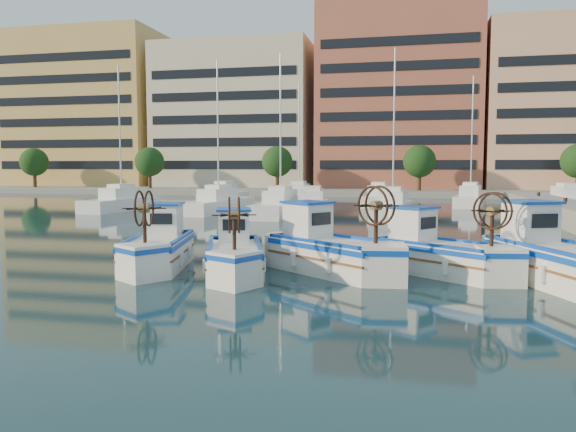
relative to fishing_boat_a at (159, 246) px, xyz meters
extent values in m
plane|color=#1A3E45|center=(5.35, -0.31, -0.76)|extent=(300.00, 300.00, 0.00)
cube|color=gray|center=(5.35, 66.69, -0.46)|extent=(180.00, 40.00, 0.60)
cube|color=tan|center=(-42.65, 64.69, 11.84)|extent=(24.00, 14.00, 24.00)
cube|color=black|center=(-42.65, 57.69, 11.84)|extent=(22.08, 0.12, 21.60)
cube|color=beige|center=(-17.65, 64.69, 10.34)|extent=(23.00, 14.00, 21.00)
cube|color=black|center=(-17.65, 57.69, 10.34)|extent=(21.16, 0.12, 18.90)
cube|color=#A55740|center=(6.35, 64.69, 12.34)|extent=(22.00, 14.00, 25.00)
cube|color=black|center=(6.35, 57.69, 12.34)|extent=(20.24, 0.12, 22.50)
cube|color=#E8A880|center=(29.35, 64.69, 10.84)|extent=(23.00, 14.00, 22.00)
cylinder|color=#3F2B19|center=(-44.65, 53.19, 0.74)|extent=(0.50, 0.50, 3.00)
sphere|color=#1E4719|center=(-44.65, 53.19, 3.44)|extent=(4.00, 4.00, 4.00)
cylinder|color=#3F2B19|center=(-26.65, 53.19, 0.74)|extent=(0.50, 0.50, 3.00)
sphere|color=#1E4719|center=(-26.65, 53.19, 3.44)|extent=(4.00, 4.00, 4.00)
cylinder|color=#3F2B19|center=(-8.65, 53.19, 0.74)|extent=(0.50, 0.50, 3.00)
sphere|color=#1E4719|center=(-8.65, 53.19, 3.44)|extent=(4.00, 4.00, 4.00)
cylinder|color=#3F2B19|center=(9.35, 53.19, 0.74)|extent=(0.50, 0.50, 3.00)
sphere|color=#1E4719|center=(9.35, 53.19, 3.44)|extent=(4.00, 4.00, 4.00)
cube|color=white|center=(-14.22, 23.05, -0.26)|extent=(3.04, 8.59, 1.00)
cylinder|color=silver|center=(-14.22, 23.05, 5.24)|extent=(0.12, 0.12, 11.00)
cube|color=white|center=(-5.99, 23.00, -0.26)|extent=(3.23, 9.27, 1.00)
cylinder|color=silver|center=(-5.99, 23.00, 5.24)|extent=(0.12, 0.12, 11.00)
cube|color=white|center=(-0.71, 21.40, -0.26)|extent=(2.34, 9.46, 1.00)
cylinder|color=silver|center=(-0.71, 21.40, 5.24)|extent=(0.12, 0.12, 11.00)
cube|color=white|center=(1.61, 21.30, -0.26)|extent=(3.47, 9.35, 1.00)
cube|color=white|center=(7.27, 21.30, -0.26)|extent=(2.63, 9.05, 1.00)
cylinder|color=silver|center=(7.27, 21.30, 5.24)|extent=(0.12, 0.12, 11.00)
cube|color=white|center=(-9.36, 34.02, -0.26)|extent=(2.78, 7.98, 1.00)
cube|color=white|center=(-2.03, 34.66, -0.26)|extent=(2.48, 8.15, 1.00)
cylinder|color=silver|center=(-2.03, 34.66, 5.24)|extent=(0.12, 0.12, 11.00)
cube|color=white|center=(5.65, 33.42, -0.26)|extent=(2.88, 8.39, 1.00)
cube|color=white|center=(13.66, 34.69, -0.26)|extent=(3.64, 8.84, 1.00)
cylinder|color=silver|center=(13.66, 34.69, 5.24)|extent=(0.12, 0.12, 11.00)
cube|color=white|center=(21.43, 33.73, -0.26)|extent=(2.77, 8.65, 1.00)
cube|color=white|center=(0.03, -0.14, -0.25)|extent=(2.61, 4.40, 1.03)
cube|color=#0E44B8|center=(0.03, -0.14, 0.14)|extent=(2.69, 4.53, 0.16)
cube|color=blue|center=(0.03, -0.14, 0.08)|extent=(2.14, 3.91, 0.06)
cube|color=white|center=(-0.22, 1.01, 0.80)|extent=(1.33, 1.48, 1.08)
cube|color=#0E44B8|center=(-0.22, 1.01, 1.39)|extent=(1.50, 1.65, 0.08)
cylinder|color=#331E14|center=(0.41, -1.86, 0.83)|extent=(0.12, 0.12, 1.14)
cylinder|color=brown|center=(0.41, -1.86, 1.44)|extent=(0.37, 0.34, 0.27)
torus|color=#331E14|center=(0.27, -1.89, 1.44)|extent=(0.31, 1.13, 1.15)
torus|color=#331E14|center=(0.56, -1.83, 1.44)|extent=(0.31, 1.13, 1.15)
cube|color=white|center=(2.98, -0.73, -0.28)|extent=(2.82, 4.23, 0.98)
cube|color=#0E44B8|center=(2.98, -0.73, 0.09)|extent=(2.90, 4.36, 0.15)
cube|color=blue|center=(2.98, -0.73, 0.04)|extent=(2.35, 3.75, 0.06)
cube|color=white|center=(2.62, 0.33, 0.72)|extent=(1.35, 1.47, 1.02)
cube|color=#0E44B8|center=(2.62, 0.33, 1.28)|extent=(1.53, 1.65, 0.07)
cylinder|color=#331E14|center=(3.50, -2.32, 0.75)|extent=(0.11, 0.11, 1.08)
cylinder|color=brown|center=(3.50, -2.32, 1.33)|extent=(0.36, 0.34, 0.26)
torus|color=#331E14|center=(3.37, -2.37, 1.33)|extent=(0.40, 1.05, 1.09)
torus|color=#331E14|center=(3.63, -2.28, 1.33)|extent=(0.40, 1.05, 1.09)
cube|color=white|center=(6.06, 0.20, -0.22)|extent=(4.58, 4.17, 1.09)
cube|color=#0E44B8|center=(6.06, 0.20, 0.20)|extent=(4.72, 4.29, 0.17)
cube|color=blue|center=(6.06, 0.20, 0.13)|extent=(3.99, 3.58, 0.06)
cube|color=white|center=(5.08, 0.97, 0.90)|extent=(1.77, 1.73, 1.14)
cube|color=#0E44B8|center=(5.08, 0.97, 1.52)|extent=(1.99, 1.95, 0.08)
cylinder|color=#331E14|center=(7.53, -0.96, 0.93)|extent=(0.12, 0.12, 1.21)
cylinder|color=brown|center=(7.53, -0.96, 1.57)|extent=(0.43, 0.44, 0.29)
torus|color=#331E14|center=(7.43, -1.08, 1.57)|extent=(1.00, 0.81, 1.22)
torus|color=#331E14|center=(7.62, -0.83, 1.57)|extent=(1.00, 0.81, 1.22)
cube|color=white|center=(9.54, 0.76, -0.26)|extent=(4.31, 3.85, 1.02)
cube|color=#0E44B8|center=(9.54, 0.76, 0.13)|extent=(4.44, 3.97, 0.16)
cube|color=blue|center=(9.54, 0.76, 0.07)|extent=(3.75, 3.30, 0.06)
cube|color=white|center=(8.61, 1.46, 0.79)|extent=(1.65, 1.61, 1.07)
cube|color=#0E44B8|center=(8.61, 1.46, 1.37)|extent=(1.86, 1.82, 0.08)
cylinder|color=#331E14|center=(10.93, -0.29, 0.82)|extent=(0.12, 0.12, 1.13)
cylinder|color=brown|center=(10.93, -0.29, 1.42)|extent=(0.40, 0.41, 0.27)
torus|color=#331E14|center=(10.84, -0.41, 1.42)|extent=(0.95, 0.74, 1.14)
torus|color=#331E14|center=(11.02, -0.18, 1.42)|extent=(0.95, 0.74, 1.14)
cube|color=white|center=(12.79, -0.07, -0.19)|extent=(3.60, 4.97, 1.14)
cube|color=#0E44B8|center=(12.79, -0.07, 0.24)|extent=(3.70, 5.12, 0.17)
cube|color=blue|center=(12.79, -0.07, 0.17)|extent=(3.02, 4.38, 0.07)
cube|color=white|center=(12.27, 1.13, 0.98)|extent=(1.66, 1.77, 1.20)
cube|color=#0E44B8|center=(12.27, 1.13, 1.63)|extent=(1.87, 1.99, 0.09)
camera|label=1|loc=(8.58, -17.92, 2.73)|focal=35.00mm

